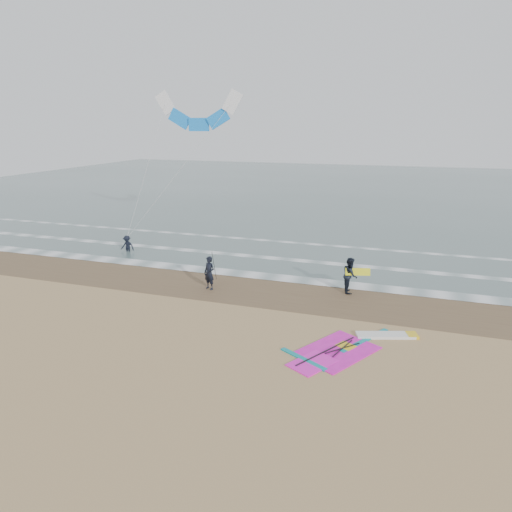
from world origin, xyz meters
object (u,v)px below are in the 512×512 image
(surf_kite, at_px, (198,114))
(person_standing, at_px, (209,273))
(person_wading, at_px, (127,241))
(person_walking, at_px, (350,275))
(windsurf_rig, at_px, (351,347))

(surf_kite, bearing_deg, person_standing, -63.19)
(person_wading, height_order, surf_kite, surf_kite)
(person_standing, bearing_deg, person_walking, 34.45)
(person_walking, bearing_deg, windsurf_rig, 175.11)
(person_standing, xyz_separation_m, surf_kite, (-4.96, 9.82, 8.49))
(windsurf_rig, height_order, person_wading, person_wading)
(person_standing, height_order, surf_kite, surf_kite)
(windsurf_rig, bearing_deg, person_walking, 98.03)
(person_standing, distance_m, surf_kite, 13.90)
(person_standing, relative_size, person_wading, 1.21)
(person_walking, xyz_separation_m, surf_kite, (-12.29, 7.89, 8.46))
(person_standing, xyz_separation_m, person_walking, (7.32, 1.93, 0.04))
(windsurf_rig, height_order, person_standing, person_standing)
(surf_kite, bearing_deg, windsurf_rig, -47.27)
(person_wading, relative_size, surf_kite, 0.15)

